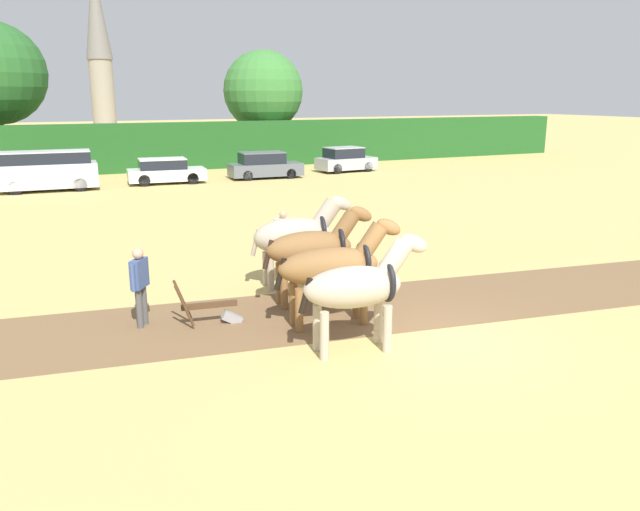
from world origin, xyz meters
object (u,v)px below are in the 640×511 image
at_px(plow, 215,311).
at_px(parked_car_center, 345,160).
at_px(parked_van, 47,171).
at_px(parked_car_left, 166,171).
at_px(church_spire, 99,47).
at_px(draft_horse_lead_left, 358,287).
at_px(draft_horse_trail_right, 297,236).
at_px(tree_center, 263,91).
at_px(draft_horse_trail_left, 314,248).
at_px(farmer_beside_team, 283,233).
at_px(parked_car_center_left, 264,166).
at_px(draft_horse_lead_right, 334,266).
at_px(farmer_at_plow, 140,281).

height_order(plow, parked_car_center, parked_car_center).
bearing_deg(parked_van, parked_car_left, 5.34).
height_order(church_spire, plow, church_spire).
xyz_separation_m(draft_horse_lead_left, draft_horse_trail_right, (0.62, 4.53, 0.03)).
height_order(parked_van, parked_car_left, parked_van).
relative_size(tree_center, draft_horse_trail_left, 2.94).
bearing_deg(draft_horse_trail_left, farmer_beside_team, 87.56).
distance_m(tree_center, parked_car_left, 14.06).
distance_m(draft_horse_trail_right, parked_van, 21.77).
distance_m(draft_horse_lead_left, plow, 3.54).
bearing_deg(tree_center, plow, -111.66).
bearing_deg(draft_horse_trail_left, tree_center, 79.97).
relative_size(tree_center, parked_car_center_left, 1.84).
distance_m(church_spire, draft_horse_lead_right, 72.34).
height_order(farmer_at_plow, parked_car_left, farmer_at_plow).
bearing_deg(parked_car_left, farmer_at_plow, -97.96).
bearing_deg(parked_car_left, tree_center, 49.62).
bearing_deg(parked_car_left, draft_horse_lead_right, -88.23).
bearing_deg(farmer_beside_team, parked_car_left, 50.34).
bearing_deg(parked_car_center, parked_car_left, 178.81).
relative_size(plow, parked_van, 0.30).
distance_m(draft_horse_lead_right, farmer_at_plow, 4.21).
bearing_deg(plow, draft_horse_trail_left, 16.92).
relative_size(church_spire, draft_horse_lead_right, 6.91).
xyz_separation_m(draft_horse_lead_left, farmer_at_plow, (-3.65, 3.16, -0.28)).
relative_size(draft_horse_lead_left, farmer_at_plow, 1.53).
distance_m(church_spire, plow, 71.54).
distance_m(farmer_beside_team, parked_van, 19.77).
bearing_deg(draft_horse_lead_right, tree_center, 80.41).
height_order(tree_center, draft_horse_lead_right, tree_center).
distance_m(draft_horse_lead_right, parked_car_left, 24.43).
distance_m(farmer_at_plow, parked_car_center, 29.02).
xyz_separation_m(parked_van, parked_car_left, (6.21, 0.28, -0.38)).
xyz_separation_m(draft_horse_lead_right, parked_car_left, (1.20, 24.39, -0.64)).
distance_m(plow, farmer_at_plow, 1.74).
xyz_separation_m(church_spire, farmer_at_plow, (-7.07, -70.02, -9.57)).
distance_m(tree_center, parked_car_center, 10.04).
height_order(draft_horse_trail_right, farmer_beside_team, draft_horse_trail_right).
bearing_deg(parked_car_center_left, parked_car_center, 11.93).
relative_size(draft_horse_trail_left, parked_car_center_left, 0.62).
bearing_deg(draft_horse_trail_left, parked_car_center, 69.17).
bearing_deg(parked_car_center, plow, -127.73).
bearing_deg(draft_horse_lead_right, parked_car_center, 70.27).
distance_m(draft_horse_lead_right, parked_van, 24.63).
bearing_deg(draft_horse_lead_right, church_spire, 95.27).
bearing_deg(draft_horse_lead_left, draft_horse_trail_left, 90.04).
xyz_separation_m(tree_center, parked_van, (-15.62, -9.70, -4.13)).
bearing_deg(parked_car_left, draft_horse_lead_left, -88.52).
distance_m(draft_horse_trail_left, parked_car_left, 22.91).
relative_size(draft_horse_trail_right, parked_van, 0.55).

